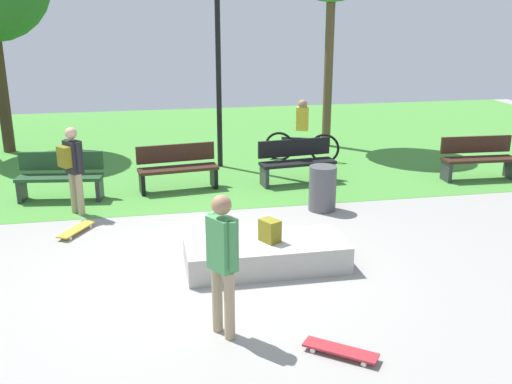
% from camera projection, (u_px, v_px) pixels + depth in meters
% --- Properties ---
extents(ground_plane, '(28.00, 28.00, 0.00)m').
position_uv_depth(ground_plane, '(211.00, 268.00, 8.22)').
color(ground_plane, gray).
extents(grass_lawn, '(26.60, 11.58, 0.01)m').
position_uv_depth(grass_lawn, '(176.00, 143.00, 15.91)').
color(grass_lawn, '#478C38').
rests_on(grass_lawn, ground_plane).
extents(concrete_ledge, '(2.27, 0.98, 0.39)m').
position_uv_depth(concrete_ledge, '(266.00, 254.00, 8.19)').
color(concrete_ledge, '#A8A59E').
rests_on(concrete_ledge, ground_plane).
extents(backpack_on_ledge, '(0.31, 0.34, 0.32)m').
position_uv_depth(backpack_on_ledge, '(270.00, 231.00, 8.10)').
color(backpack_on_ledge, olive).
rests_on(backpack_on_ledge, concrete_ledge).
extents(skater_performing_trick, '(0.33, 0.38, 1.65)m').
position_uv_depth(skater_performing_trick, '(222.00, 256.00, 6.25)').
color(skater_performing_trick, tan).
rests_on(skater_performing_trick, ground_plane).
extents(skateboard_by_ledge, '(0.76, 0.65, 0.08)m').
position_uv_depth(skateboard_by_ledge, '(340.00, 350.00, 6.11)').
color(skateboard_by_ledge, '#A5262D').
rests_on(skateboard_by_ledge, ground_plane).
extents(skateboard_spare, '(0.57, 0.80, 0.08)m').
position_uv_depth(skateboard_spare, '(76.00, 230.00, 9.48)').
color(skateboard_spare, gold).
rests_on(skateboard_spare, ground_plane).
extents(park_bench_near_lamppost, '(1.62, 0.54, 0.91)m').
position_uv_depth(park_bench_near_lamppost, '(478.00, 157.00, 12.44)').
color(park_bench_near_lamppost, '#331E14').
rests_on(park_bench_near_lamppost, ground_plane).
extents(park_bench_far_left, '(1.65, 0.67, 0.91)m').
position_uv_depth(park_bench_far_left, '(177.00, 167.00, 11.69)').
color(park_bench_far_left, '#331E14').
rests_on(park_bench_far_left, ground_plane).
extents(park_bench_by_oak, '(1.65, 0.68, 0.91)m').
position_uv_depth(park_bench_by_oak, '(60.00, 175.00, 11.08)').
color(park_bench_by_oak, '#1E4223').
rests_on(park_bench_by_oak, ground_plane).
extents(park_bench_center_lawn, '(1.64, 0.65, 0.91)m').
position_uv_depth(park_bench_center_lawn, '(297.00, 161.00, 12.15)').
color(park_bench_center_lawn, black).
rests_on(park_bench_center_lawn, ground_plane).
extents(lamp_post, '(0.28, 0.28, 4.90)m').
position_uv_depth(lamp_post, '(218.00, 38.00, 12.71)').
color(lamp_post, black).
rests_on(lamp_post, ground_plane).
extents(trash_bin, '(0.50, 0.50, 0.82)m').
position_uv_depth(trash_bin, '(322.00, 188.00, 10.49)').
color(trash_bin, '#4C4C51').
rests_on(trash_bin, ground_plane).
extents(pedestrian_with_backpack, '(0.45, 0.44, 1.58)m').
position_uv_depth(pedestrian_with_backpack, '(72.00, 163.00, 10.11)').
color(pedestrian_with_backpack, tan).
rests_on(pedestrian_with_backpack, ground_plane).
extents(cyclist_on_bicycle, '(1.71, 0.75, 1.52)m').
position_uv_depth(cyclist_on_bicycle, '(302.00, 135.00, 13.90)').
color(cyclist_on_bicycle, black).
rests_on(cyclist_on_bicycle, ground_plane).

